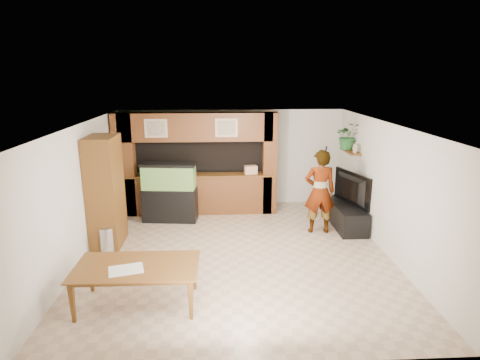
{
  "coord_description": "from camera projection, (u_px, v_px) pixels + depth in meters",
  "views": [
    {
      "loc": [
        -0.33,
        -7.49,
        3.54
      ],
      "look_at": [
        0.1,
        0.6,
        1.37
      ],
      "focal_mm": 30.0,
      "sensor_mm": 36.0,
      "label": 1
    }
  ],
  "objects": [
    {
      "name": "tv_stand",
      "position": [
        346.0,
        215.0,
        9.52
      ],
      "size": [
        0.6,
        1.62,
        0.54
      ],
      "primitive_type": "cube",
      "color": "black",
      "rests_on": "floor"
    },
    {
      "name": "trash_can",
      "position": [
        107.0,
        240.0,
        8.1
      ],
      "size": [
        0.3,
        0.3,
        0.55
      ],
      "primitive_type": "cylinder",
      "color": "#B2B2B7",
      "rests_on": "floor"
    },
    {
      "name": "photo_frame",
      "position": [
        355.0,
        149.0,
        9.41
      ],
      "size": [
        0.03,
        0.15,
        0.2
      ],
      "primitive_type": "cube",
      "rotation": [
        0.0,
        0.0,
        0.03
      ],
      "color": "tan",
      "rests_on": "wall_shelf"
    },
    {
      "name": "wall_clock",
      "position": [
        95.0,
        153.0,
        8.48
      ],
      "size": [
        0.05,
        0.25,
        0.25
      ],
      "color": "black",
      "rests_on": "wall_left"
    },
    {
      "name": "counter_box",
      "position": [
        251.0,
        170.0,
        10.25
      ],
      "size": [
        0.34,
        0.25,
        0.21
      ],
      "primitive_type": "cube",
      "rotation": [
        0.0,
        0.0,
        0.14
      ],
      "color": "tan",
      "rests_on": "partition"
    },
    {
      "name": "newspaper_a",
      "position": [
        126.0,
        270.0,
        6.04
      ],
      "size": [
        0.59,
        0.49,
        0.01
      ],
      "primitive_type": "cube",
      "rotation": [
        0.0,
        0.0,
        0.27
      ],
      "color": "silver",
      "rests_on": "dining_table"
    },
    {
      "name": "wall_right",
      "position": [
        387.0,
        189.0,
        7.97
      ],
      "size": [
        0.0,
        6.5,
        6.5
      ],
      "primitive_type": "plane",
      "rotation": [
        1.57,
        0.0,
        -1.57
      ],
      "color": "beige",
      "rests_on": "floor"
    },
    {
      "name": "ceiling",
      "position": [
        237.0,
        125.0,
        7.48
      ],
      "size": [
        6.5,
        6.5,
        0.0
      ],
      "primitive_type": "plane",
      "color": "white",
      "rests_on": "wall_back"
    },
    {
      "name": "floor",
      "position": [
        237.0,
        253.0,
        8.15
      ],
      "size": [
        6.5,
        6.5,
        0.0
      ],
      "primitive_type": "plane",
      "color": "tan",
      "rests_on": "ground"
    },
    {
      "name": "wall_left",
      "position": [
        80.0,
        194.0,
        7.67
      ],
      "size": [
        0.0,
        6.5,
        6.5
      ],
      "primitive_type": "plane",
      "rotation": [
        1.57,
        0.0,
        1.57
      ],
      "color": "beige",
      "rests_on": "floor"
    },
    {
      "name": "wall_back",
      "position": [
        231.0,
        158.0,
        10.95
      ],
      "size": [
        6.0,
        0.0,
        6.0
      ],
      "primitive_type": "plane",
      "rotation": [
        1.57,
        0.0,
        0.0
      ],
      "color": "beige",
      "rests_on": "floor"
    },
    {
      "name": "partition",
      "position": [
        195.0,
        162.0,
        10.31
      ],
      "size": [
        4.2,
        0.99,
        2.6
      ],
      "color": "brown",
      "rests_on": "floor"
    },
    {
      "name": "microphone",
      "position": [
        326.0,
        149.0,
        8.59
      ],
      "size": [
        0.03,
        0.09,
        0.15
      ],
      "primitive_type": "cylinder",
      "rotation": [
        0.44,
        0.0,
        0.0
      ],
      "color": "black",
      "rests_on": "person"
    },
    {
      "name": "dining_table",
      "position": [
        137.0,
        286.0,
        6.22
      ],
      "size": [
        1.91,
        1.07,
        0.67
      ],
      "primitive_type": "imported",
      "rotation": [
        0.0,
        0.0,
        -0.01
      ],
      "color": "brown",
      "rests_on": "floor"
    },
    {
      "name": "aquarium",
      "position": [
        170.0,
        193.0,
        9.77
      ],
      "size": [
        1.31,
        0.49,
        1.45
      ],
      "rotation": [
        0.0,
        0.0,
        -0.1
      ],
      "color": "black",
      "rests_on": "floor"
    },
    {
      "name": "wall_shelf",
      "position": [
        350.0,
        151.0,
        9.74
      ],
      "size": [
        0.25,
        0.9,
        0.04
      ],
      "primitive_type": "cube",
      "color": "brown",
      "rests_on": "wall_right"
    },
    {
      "name": "potted_plant",
      "position": [
        348.0,
        136.0,
        9.8
      ],
      "size": [
        0.6,
        0.52,
        0.66
      ],
      "primitive_type": "imported",
      "rotation": [
        0.0,
        0.0,
        -0.01
      ],
      "color": "#265F2A",
      "rests_on": "wall_shelf"
    },
    {
      "name": "pantry_cabinet",
      "position": [
        105.0,
        192.0,
        8.3
      ],
      "size": [
        0.58,
        0.95,
        2.32
      ],
      "primitive_type": "cube",
      "color": "brown",
      "rests_on": "floor"
    },
    {
      "name": "television",
      "position": [
        348.0,
        189.0,
        9.35
      ],
      "size": [
        0.57,
        1.32,
        0.77
      ],
      "primitive_type": "imported",
      "rotation": [
        0.0,
        0.0,
        1.88
      ],
      "color": "black",
      "rests_on": "tv_stand"
    },
    {
      "name": "person",
      "position": [
        320.0,
        192.0,
        9.0
      ],
      "size": [
        0.72,
        0.48,
        1.92
      ],
      "primitive_type": "imported",
      "rotation": [
        0.0,
        0.0,
        3.11
      ],
      "color": "#8B6A4C",
      "rests_on": "floor"
    }
  ]
}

